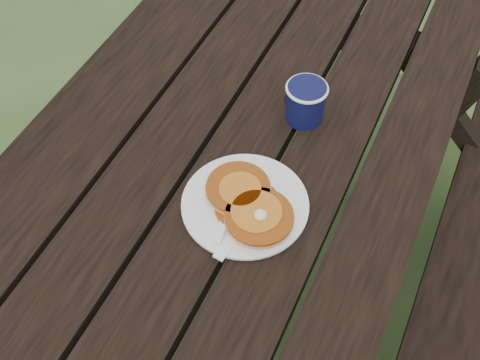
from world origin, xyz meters
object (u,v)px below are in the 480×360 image
at_px(plate, 245,205).
at_px(pancake_stack, 249,204).
at_px(picnic_table, 224,280).
at_px(coffee_cup, 306,100).

relative_size(plate, pancake_stack, 1.25).
distance_m(picnic_table, pancake_stack, 0.42).
height_order(picnic_table, plate, plate).
bearing_deg(coffee_cup, picnic_table, -108.53).
bearing_deg(pancake_stack, picnic_table, 157.26).
xyz_separation_m(picnic_table, pancake_stack, (0.07, -0.03, 0.41)).
distance_m(picnic_table, plate, 0.39).
xyz_separation_m(plate, coffee_cup, (0.02, 0.26, 0.04)).
relative_size(picnic_table, plate, 7.76).
bearing_deg(plate, pancake_stack, -35.47).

